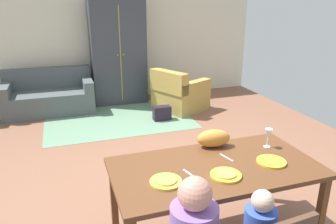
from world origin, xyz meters
TOP-DOWN VIEW (x-y plane):
  - ground_plane at (0.00, 0.51)m, footprint 6.44×6.21m
  - back_wall at (0.00, 3.66)m, footprint 6.44×0.10m
  - dining_table at (0.04, -1.26)m, footprint 1.75×0.91m
  - plate_near_man at (-0.45, -1.38)m, footprint 0.25×0.25m
  - pizza_near_man at (-0.45, -1.38)m, footprint 0.17×0.17m
  - plate_near_child at (0.04, -1.44)m, footprint 0.25×0.25m
  - pizza_near_child at (0.04, -1.44)m, footprint 0.17×0.17m
  - plate_near_woman at (0.52, -1.36)m, footprint 0.25×0.25m
  - wine_glass at (0.67, -1.08)m, footprint 0.07×0.07m
  - fork at (-0.23, -1.31)m, footprint 0.06×0.15m
  - knife at (0.19, -1.16)m, footprint 0.05×0.17m
  - cat at (0.19, -0.91)m, footprint 0.34×0.20m
  - area_rug at (-0.20, 2.18)m, footprint 2.60×1.80m
  - couch at (-1.39, 3.04)m, footprint 1.66×0.86m
  - armchair at (1.05, 2.36)m, footprint 1.15×1.14m
  - armoire at (0.04, 3.27)m, footprint 1.10×0.59m
  - handbag at (0.55, 1.88)m, footprint 0.32×0.16m

SIDE VIEW (x-z plane):
  - ground_plane at x=0.00m, z-range -0.02..0.00m
  - area_rug at x=-0.20m, z-range 0.00..0.01m
  - handbag at x=0.55m, z-range 0.00..0.26m
  - couch at x=-1.39m, z-range -0.11..0.71m
  - armchair at x=1.05m, z-range -0.09..0.73m
  - dining_table at x=0.04m, z-range 0.31..1.07m
  - fork at x=-0.23m, z-range 0.76..0.77m
  - knife at x=0.19m, z-range 0.76..0.77m
  - plate_near_man at x=-0.45m, z-range 0.76..0.78m
  - plate_near_child at x=0.04m, z-range 0.76..0.78m
  - plate_near_woman at x=0.52m, z-range 0.76..0.78m
  - pizza_near_man at x=-0.45m, z-range 0.78..0.79m
  - pizza_near_child at x=0.04m, z-range 0.78..0.79m
  - cat at x=0.19m, z-range 0.76..0.93m
  - wine_glass at x=0.67m, z-range 0.80..0.99m
  - armoire at x=0.04m, z-range 0.00..2.10m
  - back_wall at x=0.00m, z-range 0.00..2.70m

